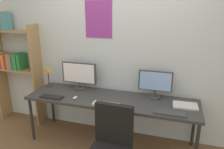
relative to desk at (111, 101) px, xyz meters
The scene contains 11 objects.
wall_back 0.74m from the desk, 90.06° to the left, with size 4.89×0.11×2.60m.
desk is the anchor object (origin of this frame).
bookshelf 1.93m from the desk, behind, with size 0.83×0.28×1.94m.
monitor_left 0.70m from the desk, 160.51° to the left, with size 0.57×0.18×0.44m.
monitor_right 0.69m from the desk, 19.48° to the left, with size 0.48×0.18×0.41m.
desk_lamp 1.19m from the desk, behind, with size 0.11×0.16×0.38m.
keyboard_left 0.87m from the desk, 164.69° to the right, with size 0.34×0.13×0.02m, color black.
keyboard_center 0.24m from the desk, 90.00° to the right, with size 0.37×0.13×0.02m, color silver.
keyboard_right 0.87m from the desk, 15.31° to the right, with size 0.39×0.13×0.02m, color #38383D.
computer_mouse 0.52m from the desk, 161.66° to the right, with size 0.06×0.10×0.03m, color silver.
laptop_closed 1.03m from the desk, ahead, with size 0.32×0.22×0.02m, color silver.
Camera 1 is at (0.86, -2.13, 2.01)m, focal length 34.33 mm.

